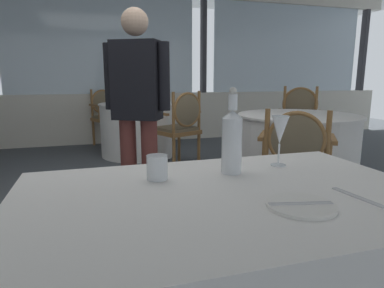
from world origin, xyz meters
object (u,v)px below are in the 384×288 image
(dining_chair_2_1, at_px, (107,112))
(diner_person_0, at_px, (137,103))
(dining_chair_2_0, at_px, (181,123))
(wine_glass, at_px, (280,131))
(side_plate, at_px, (301,205))
(dining_chair_1_0, at_px, (295,159))
(water_bottle, at_px, (232,140))
(water_tumbler, at_px, (158,167))
(dining_chair_1_1, at_px, (299,119))

(dining_chair_2_1, xyz_separation_m, diner_person_0, (0.11, -3.10, 0.38))
(dining_chair_2_0, xyz_separation_m, diner_person_0, (-0.69, -1.31, 0.36))
(wine_glass, bearing_deg, side_plate, -113.17)
(dining_chair_1_0, relative_size, dining_chair_2_1, 0.98)
(dining_chair_2_1, height_order, diner_person_0, diner_person_0)
(water_bottle, bearing_deg, dining_chair_1_0, 44.79)
(diner_person_0, bearing_deg, dining_chair_2_0, -178.98)
(side_plate, xyz_separation_m, diner_person_0, (-0.22, 1.85, 0.17))
(side_plate, xyz_separation_m, water_bottle, (-0.05, 0.38, 0.13))
(water_tumbler, bearing_deg, wine_glass, 4.85)
(dining_chair_2_0, bearing_deg, dining_chair_2_1, 0.00)
(water_bottle, distance_m, dining_chair_2_0, 2.85)
(water_tumbler, xyz_separation_m, dining_chair_1_1, (2.36, 2.59, -0.21))
(dining_chair_2_1, bearing_deg, wine_glass, -17.88)
(water_bottle, bearing_deg, dining_chair_2_0, 79.26)
(dining_chair_1_0, distance_m, dining_chair_1_1, 2.07)
(dining_chair_1_1, bearing_deg, water_tumbler, -7.62)
(water_tumbler, xyz_separation_m, diner_person_0, (0.12, 1.47, 0.13))
(water_bottle, height_order, water_tumbler, water_bottle)
(dining_chair_1_0, height_order, dining_chair_2_1, dining_chair_2_1)
(water_tumbler, height_order, dining_chair_1_1, dining_chair_1_1)
(wine_glass, relative_size, dining_chair_2_0, 0.22)
(dining_chair_1_1, bearing_deg, wine_glass, -1.08)
(side_plate, height_order, dining_chair_2_1, dining_chair_2_1)
(water_bottle, height_order, dining_chair_1_0, water_bottle)
(dining_chair_2_1, bearing_deg, water_bottle, -20.85)
(water_tumbler, bearing_deg, side_plate, -48.04)
(water_bottle, distance_m, dining_chair_1_0, 1.30)
(water_tumbler, bearing_deg, dining_chair_1_1, 47.57)
(dining_chair_2_0, bearing_deg, diner_person_0, 127.78)
(wine_glass, bearing_deg, water_tumbler, -175.15)
(water_tumbler, relative_size, dining_chair_1_1, 0.09)
(water_tumbler, bearing_deg, dining_chair_2_1, 89.87)
(water_bottle, relative_size, dining_chair_1_1, 0.33)
(wine_glass, height_order, water_tumbler, wine_glass)
(dining_chair_1_0, distance_m, diner_person_0, 1.27)
(side_plate, height_order, water_bottle, water_bottle)
(dining_chair_1_1, distance_m, diner_person_0, 2.52)
(dining_chair_2_0, distance_m, diner_person_0, 1.53)
(water_bottle, height_order, dining_chair_2_1, water_bottle)
(side_plate, relative_size, diner_person_0, 0.12)
(side_plate, relative_size, dining_chair_2_1, 0.21)
(dining_chair_1_0, height_order, dining_chair_1_1, dining_chair_1_1)
(water_tumbler, relative_size, dining_chair_2_1, 0.10)
(side_plate, bearing_deg, wine_glass, 66.83)
(dining_chair_1_1, height_order, dining_chair_2_1, dining_chair_1_1)
(dining_chair_1_0, bearing_deg, dining_chair_2_0, 45.60)
(water_bottle, xyz_separation_m, wine_glass, (0.23, 0.04, 0.02))
(side_plate, bearing_deg, dining_chair_1_0, 56.47)
(wine_glass, relative_size, water_tumbler, 2.35)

